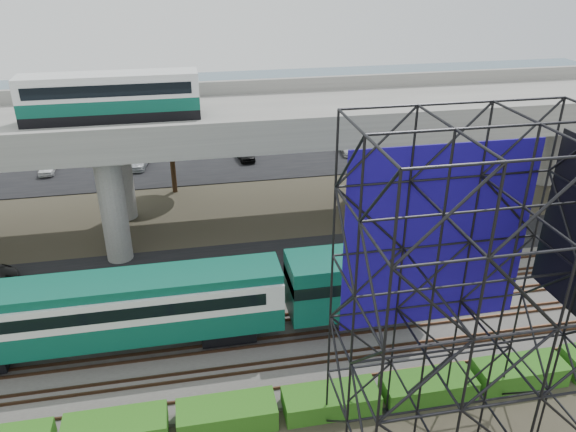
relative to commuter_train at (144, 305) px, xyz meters
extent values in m
plane|color=#474233|center=(7.71, -2.00, -2.88)|extent=(140.00, 140.00, 0.00)
cube|color=slate|center=(7.71, 0.00, -2.78)|extent=(90.00, 12.00, 0.20)
cube|color=black|center=(7.71, 8.50, -2.84)|extent=(90.00, 5.00, 0.08)
cube|color=black|center=(7.71, 32.00, -2.84)|extent=(90.00, 18.00, 0.08)
cube|color=#486777|center=(7.71, 54.00, -2.87)|extent=(140.00, 40.00, 0.03)
cube|color=#472D1E|center=(7.71, -4.72, -2.60)|extent=(90.00, 0.08, 0.16)
cube|color=#472D1E|center=(7.71, -3.28, -2.60)|extent=(90.00, 0.08, 0.16)
cube|color=#472D1E|center=(7.71, -2.72, -2.60)|extent=(90.00, 0.08, 0.16)
cube|color=#472D1E|center=(7.71, -1.28, -2.60)|extent=(90.00, 0.08, 0.16)
cube|color=#472D1E|center=(7.71, -0.72, -2.60)|extent=(90.00, 0.08, 0.16)
cube|color=#472D1E|center=(7.71, 0.72, -2.60)|extent=(90.00, 0.08, 0.16)
cube|color=#472D1E|center=(7.71, 1.28, -2.60)|extent=(90.00, 0.08, 0.16)
cube|color=#472D1E|center=(7.71, 2.72, -2.60)|extent=(90.00, 0.08, 0.16)
cube|color=#472D1E|center=(7.71, 3.28, -2.60)|extent=(90.00, 0.08, 0.16)
cube|color=#472D1E|center=(7.71, 4.72, -2.60)|extent=(90.00, 0.08, 0.16)
cube|color=black|center=(4.38, 0.00, -2.07)|extent=(3.00, 2.20, 0.90)
cube|color=#0B4F3E|center=(-2.12, 0.00, -0.92)|extent=(19.00, 3.00, 1.40)
cube|color=silver|center=(-2.12, 0.00, 0.53)|extent=(19.00, 3.00, 1.50)
cube|color=#0B4F3E|center=(-2.12, 0.00, 1.53)|extent=(19.00, 2.60, 0.50)
cube|color=black|center=(-1.12, 0.00, 0.58)|extent=(15.00, 3.06, 0.70)
cube|color=#0B4F3E|center=(11.88, 0.00, 0.08)|extent=(8.00, 3.00, 3.40)
cube|color=#9E9B93|center=(7.71, 14.00, 5.72)|extent=(80.00, 12.00, 1.20)
cube|color=#9E9B93|center=(7.71, 8.25, 6.87)|extent=(80.00, 0.50, 1.10)
cube|color=#9E9B93|center=(7.71, 19.75, 6.87)|extent=(80.00, 0.50, 1.10)
cylinder|color=#9E9B93|center=(-2.29, 10.50, 1.12)|extent=(1.80, 1.80, 8.00)
cylinder|color=#9E9B93|center=(-2.29, 17.50, 1.12)|extent=(1.80, 1.80, 8.00)
cube|color=#9E9B93|center=(-2.29, 14.00, 4.82)|extent=(2.40, 9.00, 0.60)
cylinder|color=#9E9B93|center=(17.71, 10.50, 1.12)|extent=(1.80, 1.80, 8.00)
cylinder|color=#9E9B93|center=(17.71, 17.50, 1.12)|extent=(1.80, 1.80, 8.00)
cube|color=#9E9B93|center=(17.71, 14.00, 4.82)|extent=(2.40, 9.00, 0.60)
cylinder|color=#9E9B93|center=(35.71, 17.50, 1.12)|extent=(1.80, 1.80, 8.00)
cube|color=black|center=(-1.84, 14.00, 6.67)|extent=(12.00, 2.50, 0.70)
cube|color=#0B4F3E|center=(-1.84, 14.00, 7.47)|extent=(12.00, 2.50, 0.90)
cube|color=silver|center=(-1.84, 14.00, 8.57)|extent=(12.00, 2.50, 1.30)
cube|color=black|center=(-1.84, 14.00, 8.62)|extent=(11.00, 2.56, 0.80)
cube|color=silver|center=(-1.84, 14.00, 9.37)|extent=(12.00, 2.40, 0.30)
cube|color=#180C86|center=(12.81, -6.95, 6.42)|extent=(8.10, 0.08, 8.25)
cube|color=#285E15|center=(-1.29, -6.30, -2.28)|extent=(4.60, 1.80, 1.20)
cube|color=#285E15|center=(3.71, -6.30, -2.31)|extent=(4.60, 1.80, 1.15)
cube|color=#285E15|center=(8.71, -6.30, -2.37)|extent=(4.60, 1.80, 1.03)
cube|color=#285E15|center=(13.71, -6.30, -2.38)|extent=(4.60, 1.80, 1.01)
cube|color=#285E15|center=(18.71, -6.30, -2.32)|extent=(4.60, 1.80, 1.12)
cylinder|color=#382314|center=(21.71, 10.50, -0.48)|extent=(0.44, 0.44, 4.80)
ellipsoid|color=#285E15|center=(21.71, 10.50, 2.72)|extent=(4.94, 4.94, 4.18)
cylinder|color=#382314|center=(1.71, 22.00, -0.48)|extent=(0.44, 0.44, 4.80)
ellipsoid|color=#285E15|center=(1.71, 22.00, 2.72)|extent=(4.94, 4.94, 4.18)
imported|color=white|center=(-10.40, 29.00, -2.21)|extent=(1.41, 3.48, 1.19)
imported|color=#A1A4A9|center=(-4.74, 34.00, -2.18)|extent=(1.52, 3.86, 1.25)
imported|color=silver|center=(-1.72, 29.00, -2.16)|extent=(2.60, 4.68, 1.28)
imported|color=#B9B9B9|center=(5.49, 34.00, -2.17)|extent=(2.55, 4.74, 1.27)
imported|color=black|center=(8.99, 29.00, -2.16)|extent=(1.93, 3.90, 1.28)
imported|color=gray|center=(14.60, 34.00, -2.19)|extent=(1.48, 3.75, 1.22)
imported|color=silver|center=(20.15, 29.00, -2.19)|extent=(1.89, 4.26, 1.22)
imported|color=#A0A1A7|center=(26.30, 34.00, -2.15)|extent=(2.50, 4.83, 1.30)
camera|label=1|loc=(2.77, -25.87, 17.45)|focal=35.00mm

